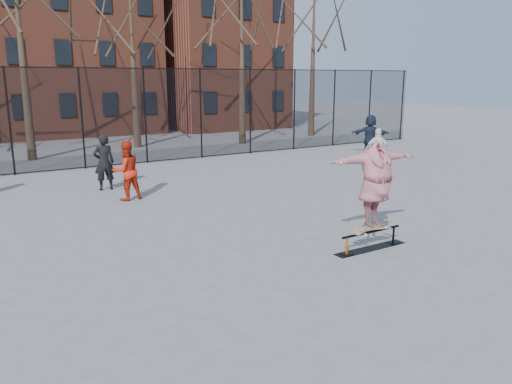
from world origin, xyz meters
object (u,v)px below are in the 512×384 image
skate_rail (371,242)px  skater (376,183)px  bystander_red (126,171)px  bystander_navy (370,135)px  bystander_black (104,162)px  bystander_white (378,151)px  skateboard (373,228)px

skate_rail → skater: bearing=0.0°
bystander_red → bystander_navy: size_ratio=0.94×
bystander_black → skater: bearing=114.1°
bystander_black → bystander_white: (9.71, -2.55, -0.05)m
skate_rail → skater: (0.05, 0.00, 1.27)m
bystander_navy → bystander_white: bearing=90.2°
skateboard → skater: (0.00, 0.00, 0.96)m
skate_rail → bystander_navy: (9.63, 9.81, 0.79)m
skateboard → bystander_navy: bystander_navy is taller
bystander_white → bystander_black: bearing=23.5°
bystander_red → bystander_navy: bearing=-174.8°
bystander_black → bystander_white: bearing=169.3°
bystander_black → bystander_white: bystander_black is taller
skater → skate_rail: bearing=-178.0°
skater → bystander_black: bearing=112.1°
skater → bystander_white: size_ratio=1.30×
skateboard → bystander_red: size_ratio=0.53×
skateboard → bystander_navy: size_ratio=0.49×
bystander_black → bystander_red: size_ratio=1.02×
bystander_red → skater: bearing=106.3°
bystander_black → bystander_red: 1.74m
skateboard → bystander_navy: 13.73m
bystander_red → skateboard: bearing=106.3°
skater → bystander_navy: bearing=47.6°
bystander_white → bystander_navy: (3.10, 3.55, 0.09)m
bystander_black → bystander_white: 10.04m
bystander_navy → skater: bearing=87.1°
skate_rail → bystander_black: size_ratio=1.02×
skate_rail → bystander_red: bystander_red is taller
skate_rail → bystander_red: (-3.00, 7.08, 0.73)m
skateboard → bystander_white: bystander_white is taller
skater → bystander_white: bearing=46.0°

